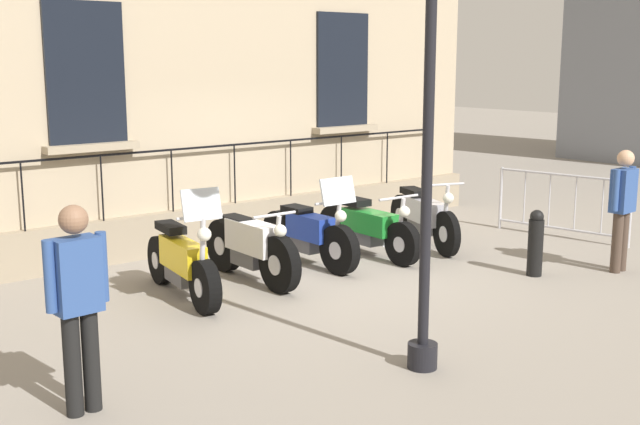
# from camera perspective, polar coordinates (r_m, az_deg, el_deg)

# --- Properties ---
(ground_plane) EXTENTS (60.00, 60.00, 0.00)m
(ground_plane) POSITION_cam_1_polar(r_m,az_deg,el_deg) (10.86, 0.44, -4.25)
(ground_plane) COLOR gray
(motorcycle_yellow) EXTENTS (2.06, 0.64, 1.43)m
(motorcycle_yellow) POSITION_cam_1_polar(r_m,az_deg,el_deg) (9.74, -9.79, -3.60)
(motorcycle_yellow) COLOR black
(motorcycle_yellow) RESTS_ON ground_plane
(motorcycle_white) EXTENTS (2.01, 0.62, 0.98)m
(motorcycle_white) POSITION_cam_1_polar(r_m,az_deg,el_deg) (10.34, -4.94, -2.51)
(motorcycle_white) COLOR black
(motorcycle_white) RESTS_ON ground_plane
(motorcycle_blue) EXTENTS (2.00, 0.67, 1.30)m
(motorcycle_blue) POSITION_cam_1_polar(r_m,az_deg,el_deg) (11.12, -0.75, -1.60)
(motorcycle_blue) COLOR black
(motorcycle_blue) RESTS_ON ground_plane
(motorcycle_green) EXTENTS (2.16, 0.71, 0.97)m
(motorcycle_green) POSITION_cam_1_polar(r_m,az_deg,el_deg) (11.69, 3.41, -1.10)
(motorcycle_green) COLOR black
(motorcycle_green) RESTS_ON ground_plane
(motorcycle_silver) EXTENTS (2.09, 0.94, 1.06)m
(motorcycle_silver) POSITION_cam_1_polar(r_m,az_deg,el_deg) (12.39, 7.41, -0.33)
(motorcycle_silver) COLOR black
(motorcycle_silver) RESTS_ON ground_plane
(lamppost) EXTENTS (0.38, 1.08, 4.15)m
(lamppost) POSITION_cam_1_polar(r_m,az_deg,el_deg) (7.13, 7.90, 12.73)
(lamppost) COLOR black
(lamppost) RESTS_ON ground_plane
(crowd_barrier) EXTENTS (2.20, 0.43, 1.05)m
(crowd_barrier) POSITION_cam_1_polar(r_m,az_deg,el_deg) (13.38, 16.88, 0.65)
(crowd_barrier) COLOR #B7B7BF
(crowd_barrier) RESTS_ON ground_plane
(bollard) EXTENTS (0.20, 0.20, 0.89)m
(bollard) POSITION_cam_1_polar(r_m,az_deg,el_deg) (10.95, 15.12, -2.10)
(bollard) COLOR black
(bollard) RESTS_ON ground_plane
(pedestrian_standing) EXTENTS (0.24, 0.53, 1.66)m
(pedestrian_standing) POSITION_cam_1_polar(r_m,az_deg,el_deg) (11.42, 20.77, 0.59)
(pedestrian_standing) COLOR #47382D
(pedestrian_standing) RESTS_ON ground_plane
(pedestrian_walking) EXTENTS (0.24, 0.53, 1.73)m
(pedestrian_walking) POSITION_cam_1_polar(r_m,az_deg,el_deg) (6.67, -16.88, -5.80)
(pedestrian_walking) COLOR black
(pedestrian_walking) RESTS_ON ground_plane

